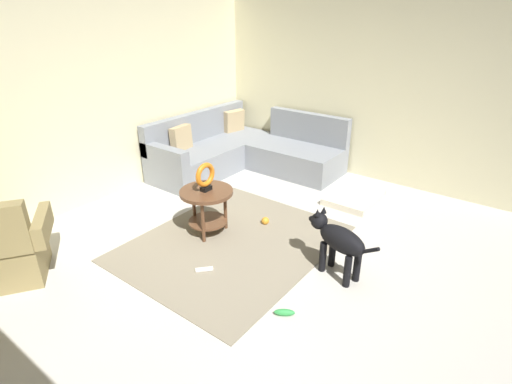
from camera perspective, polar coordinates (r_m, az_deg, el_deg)
The scene contains 13 objects.
ground_plane at distance 4.05m, azimuth 3.02°, elevation -12.10°, with size 6.00×6.00×0.10m, color beige.
wall_back at distance 5.53m, azimuth -23.32°, elevation 12.19°, with size 6.00×0.12×2.70m, color beige.
wall_right at distance 6.00m, azimuth 19.81°, elevation 13.61°, with size 0.12×6.00×2.70m, color beige.
area_rug at distance 4.46m, azimuth -3.37°, elevation -7.34°, with size 2.30×1.90×0.01m, color gray.
sectional_couch at distance 6.38m, azimuth -1.91°, elevation 5.78°, with size 2.20×2.25×0.88m.
armchair at distance 4.42m, azimuth -32.39°, elevation -7.15°, with size 1.00×0.94×0.88m.
side_table at distance 4.50m, azimuth -7.10°, elevation -1.19°, with size 0.60×0.60×0.54m.
torus_sculpture at distance 4.38m, azimuth -7.30°, elevation 2.27°, with size 0.28×0.08×0.33m.
dog_bed_mat at distance 5.55m, azimuth 13.92°, elevation -0.76°, with size 0.80×0.60×0.09m, color beige.
dog at distance 3.88m, azimuth 11.74°, elevation -6.82°, with size 0.35×0.83×0.63m.
dog_toy_ball at distance 4.81m, azimuth 1.35°, elevation -4.16°, with size 0.09×0.09×0.09m, color orange.
dog_toy_rope at distance 4.04m, azimuth -7.46°, elevation -11.01°, with size 0.05×0.05×0.17m, color silver.
dog_toy_bone at distance 3.54m, azimuth 4.11°, elevation -16.91°, with size 0.18×0.06×0.06m, color green.
Camera 1 is at (-2.70, -1.77, 2.39)m, focal length 27.78 mm.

